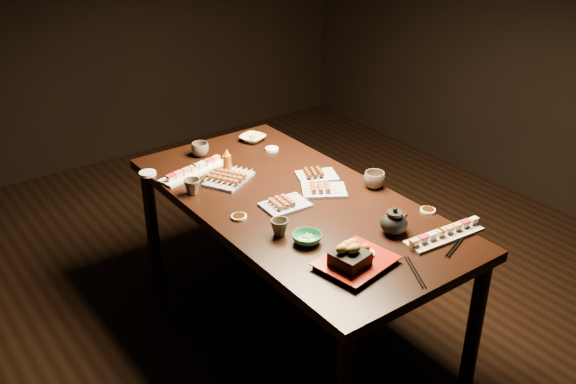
% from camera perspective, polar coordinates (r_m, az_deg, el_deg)
% --- Properties ---
extents(ground, '(5.00, 5.00, 0.00)m').
position_cam_1_polar(ground, '(3.70, 2.95, -9.20)').
color(ground, black).
rests_on(ground, ground).
extents(dining_table, '(1.10, 1.89, 0.75)m').
position_cam_1_polar(dining_table, '(3.29, 0.52, -6.45)').
color(dining_table, black).
rests_on(dining_table, ground).
extents(sushi_platter_near, '(0.39, 0.14, 0.05)m').
position_cam_1_polar(sushi_platter_near, '(2.86, 13.74, -3.52)').
color(sushi_platter_near, white).
rests_on(sushi_platter_near, dining_table).
extents(sushi_platter_far, '(0.40, 0.18, 0.05)m').
position_cam_1_polar(sushi_platter_far, '(3.38, -8.36, 2.03)').
color(sushi_platter_far, white).
rests_on(sushi_platter_far, dining_table).
extents(yakitori_plate_center, '(0.22, 0.17, 0.05)m').
position_cam_1_polar(yakitori_plate_center, '(3.02, -0.25, -0.83)').
color(yakitori_plate_center, '#828EB6').
rests_on(yakitori_plate_center, dining_table).
extents(yakitori_plate_right, '(0.26, 0.25, 0.05)m').
position_cam_1_polar(yakitori_plate_right, '(3.16, 3.23, 0.47)').
color(yakitori_plate_right, '#828EB6').
rests_on(yakitori_plate_right, dining_table).
extents(yakitori_plate_left, '(0.30, 0.27, 0.06)m').
position_cam_1_polar(yakitori_plate_left, '(3.28, -5.30, 1.51)').
color(yakitori_plate_left, '#828EB6').
rests_on(yakitori_plate_left, dining_table).
extents(tsukune_plate, '(0.24, 0.21, 0.05)m').
position_cam_1_polar(tsukune_plate, '(3.30, 2.59, 1.74)').
color(tsukune_plate, '#828EB6').
rests_on(tsukune_plate, dining_table).
extents(edamame_bowl_green, '(0.13, 0.13, 0.04)m').
position_cam_1_polar(edamame_bowl_green, '(2.75, 1.70, -4.13)').
color(edamame_bowl_green, teal).
rests_on(edamame_bowl_green, dining_table).
extents(edamame_bowl_cream, '(0.18, 0.18, 0.03)m').
position_cam_1_polar(edamame_bowl_cream, '(3.75, -3.16, 4.79)').
color(edamame_bowl_cream, beige).
rests_on(edamame_bowl_cream, dining_table).
extents(tempura_tray, '(0.34, 0.29, 0.11)m').
position_cam_1_polar(tempura_tray, '(2.59, 6.09, -5.46)').
color(tempura_tray, black).
rests_on(tempura_tray, dining_table).
extents(teacup_near_left, '(0.10, 0.10, 0.07)m').
position_cam_1_polar(teacup_near_left, '(2.79, -0.76, -3.15)').
color(teacup_near_left, '#4B4139').
rests_on(teacup_near_left, dining_table).
extents(teacup_mid_right, '(0.11, 0.11, 0.08)m').
position_cam_1_polar(teacup_mid_right, '(3.22, 7.68, 1.07)').
color(teacup_mid_right, '#4B4139').
rests_on(teacup_mid_right, dining_table).
extents(teacup_far_left, '(0.09, 0.09, 0.08)m').
position_cam_1_polar(teacup_far_left, '(3.16, -8.50, 0.48)').
color(teacup_far_left, '#4B4139').
rests_on(teacup_far_left, dining_table).
extents(teacup_far_right, '(0.11, 0.11, 0.08)m').
position_cam_1_polar(teacup_far_right, '(3.57, -7.81, 3.77)').
color(teacup_far_right, '#4B4139').
rests_on(teacup_far_right, dining_table).
extents(teapot, '(0.15, 0.15, 0.12)m').
position_cam_1_polar(teapot, '(2.83, 9.41, -2.53)').
color(teapot, black).
rests_on(teapot, dining_table).
extents(condiment_bottle, '(0.06, 0.06, 0.14)m').
position_cam_1_polar(condiment_bottle, '(3.34, -5.45, 2.75)').
color(condiment_bottle, brown).
rests_on(condiment_bottle, dining_table).
extents(sauce_dish_west, '(0.08, 0.08, 0.01)m').
position_cam_1_polar(sauce_dish_west, '(2.94, -4.38, -2.22)').
color(sauce_dish_west, white).
rests_on(sauce_dish_west, dining_table).
extents(sauce_dish_east, '(0.09, 0.09, 0.01)m').
position_cam_1_polar(sauce_dish_east, '(3.62, -1.45, 3.84)').
color(sauce_dish_east, white).
rests_on(sauce_dish_east, dining_table).
extents(sauce_dish_se, '(0.07, 0.07, 0.01)m').
position_cam_1_polar(sauce_dish_se, '(3.05, 12.32, -1.61)').
color(sauce_dish_se, white).
rests_on(sauce_dish_se, dining_table).
extents(sauce_dish_nw, '(0.09, 0.09, 0.02)m').
position_cam_1_polar(sauce_dish_nw, '(3.41, -12.37, 1.62)').
color(sauce_dish_nw, white).
rests_on(sauce_dish_nw, dining_table).
extents(chopsticks_near, '(0.12, 0.21, 0.01)m').
position_cam_1_polar(chopsticks_near, '(2.61, 11.22, -6.94)').
color(chopsticks_near, black).
rests_on(chopsticks_near, dining_table).
extents(chopsticks_se, '(0.22, 0.10, 0.01)m').
position_cam_1_polar(chopsticks_se, '(2.83, 14.75, -4.52)').
color(chopsticks_se, black).
rests_on(chopsticks_se, dining_table).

